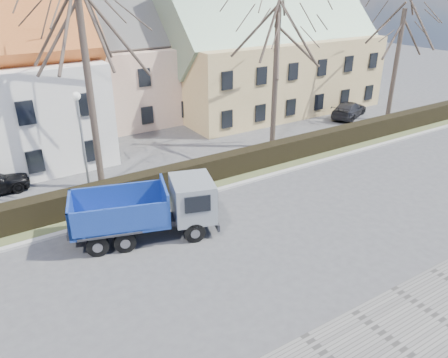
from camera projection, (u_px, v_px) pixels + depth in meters
ground at (210, 248)px, 18.87m from camera, size 120.00×120.00×0.00m
curb_far at (165, 205)px, 22.37m from camera, size 80.00×0.30×0.12m
grass_strip at (152, 193)px, 23.60m from camera, size 80.00×3.00×0.10m
hedge at (153, 184)px, 23.20m from camera, size 60.00×0.90×1.30m
building_pink at (124, 70)px, 34.46m from camera, size 10.80×8.80×8.00m
building_yellow at (269, 58)px, 37.86m from camera, size 18.80×10.80×8.50m
tree_1 at (87, 73)px, 21.76m from camera, size 9.20×9.20×12.65m
tree_2 at (276, 66)px, 27.91m from camera, size 8.00×8.00×11.00m
tree_3 at (398, 54)px, 33.83m from camera, size 7.60×7.60×10.45m
dump_truck at (139, 211)px, 19.17m from camera, size 7.00×4.27×2.63m
streetlight at (84, 149)px, 21.52m from camera, size 0.46×0.46×5.89m
cart_frame at (119, 217)px, 20.72m from camera, size 0.73×0.49×0.62m
parked_car_b at (349, 109)px, 36.27m from camera, size 4.83×3.46×1.30m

